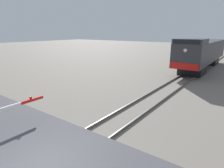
% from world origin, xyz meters
% --- Properties ---
extents(rail_track_left, '(0.08, 80.00, 0.15)m').
position_xyz_m(rail_track_left, '(-0.72, 0.00, 0.07)').
color(rail_track_left, '#59544C').
rests_on(rail_track_left, ground_plane).
extents(locomotive, '(2.91, 15.87, 4.00)m').
position_xyz_m(locomotive, '(0.00, 23.89, 2.11)').
color(locomotive, black).
rests_on(locomotive, ground_plane).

